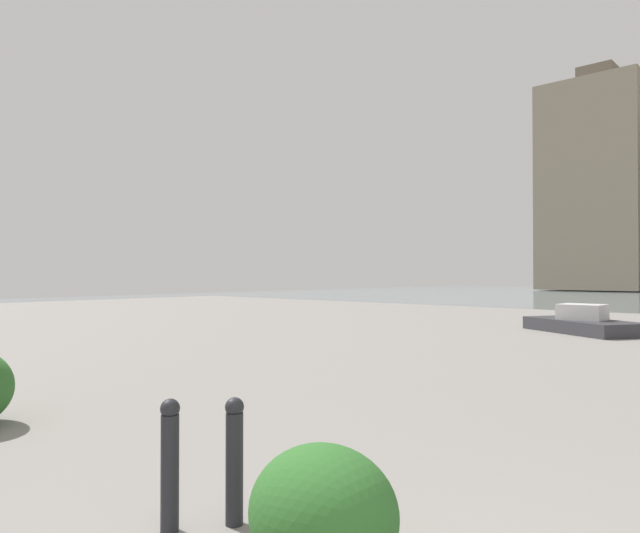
# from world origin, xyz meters

# --- Properties ---
(building_annex) EXTENTS (10.64, 12.13, 25.35)m
(building_annex) POSITION_xyz_m (19.35, -67.99, 11.64)
(building_annex) COLOR gray
(building_annex) RESTS_ON ground
(bollard_near) EXTENTS (0.13, 0.13, 0.86)m
(bollard_near) POSITION_xyz_m (2.45, -1.07, 0.45)
(bollard_near) COLOR #232328
(bollard_near) RESTS_ON ground
(bollard_mid) EXTENTS (0.13, 0.13, 0.87)m
(bollard_mid) POSITION_xyz_m (2.68, -0.71, 0.46)
(bollard_mid) COLOR #232328
(bollard_mid) RESTS_ON ground
(shrub_round) EXTENTS (0.88, 0.79, 0.75)m
(shrub_round) POSITION_xyz_m (1.53, -0.96, 0.37)
(shrub_round) COLOR #2D6628
(shrub_round) RESTS_ON ground
(boat) EXTENTS (3.67, 3.06, 0.95)m
(boat) POSITION_xyz_m (4.88, -15.92, 0.21)
(boat) COLOR #333338
(boat) RESTS_ON ground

